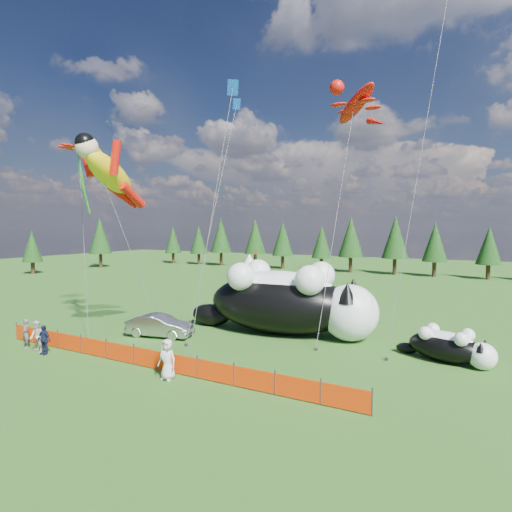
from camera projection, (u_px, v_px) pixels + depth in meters
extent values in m
plane|color=#0E3409|center=(186.00, 352.00, 22.66)|extent=(160.00, 160.00, 0.00)
cylinder|color=#262626|center=(17.00, 331.00, 25.13)|extent=(0.06, 0.06, 1.10)
cylinder|color=#262626|center=(36.00, 335.00, 24.19)|extent=(0.06, 0.06, 1.10)
cylinder|color=#262626|center=(58.00, 339.00, 23.26)|extent=(0.06, 0.06, 1.10)
cylinder|color=#262626|center=(81.00, 344.00, 22.32)|extent=(0.06, 0.06, 1.10)
cylinder|color=#262626|center=(106.00, 349.00, 21.38)|extent=(0.06, 0.06, 1.10)
cylinder|color=#262626|center=(134.00, 354.00, 20.45)|extent=(0.06, 0.06, 1.10)
cylinder|color=#262626|center=(164.00, 360.00, 19.51)|extent=(0.06, 0.06, 1.10)
cylinder|color=#262626|center=(197.00, 367.00, 18.57)|extent=(0.06, 0.06, 1.10)
cylinder|color=#262626|center=(234.00, 374.00, 17.64)|extent=(0.06, 0.06, 1.10)
cylinder|color=#262626|center=(275.00, 383.00, 16.70)|extent=(0.06, 0.06, 1.10)
cylinder|color=#262626|center=(321.00, 392.00, 15.77)|extent=(0.06, 0.06, 1.10)
cylinder|color=#262626|center=(372.00, 402.00, 14.83)|extent=(0.06, 0.06, 1.10)
cube|color=red|center=(26.00, 334.00, 24.66)|extent=(2.00, 0.04, 0.90)
cube|color=red|center=(47.00, 338.00, 23.73)|extent=(2.00, 0.04, 0.90)
cube|color=red|center=(69.00, 342.00, 22.79)|extent=(2.00, 0.04, 0.90)
cube|color=red|center=(93.00, 347.00, 21.85)|extent=(2.00, 0.04, 0.90)
cube|color=red|center=(120.00, 352.00, 20.92)|extent=(2.00, 0.04, 0.90)
cube|color=red|center=(149.00, 358.00, 19.98)|extent=(2.00, 0.04, 0.90)
cube|color=red|center=(180.00, 365.00, 19.05)|extent=(2.00, 0.04, 0.90)
cube|color=red|center=(215.00, 372.00, 18.11)|extent=(2.00, 0.04, 0.90)
cube|color=red|center=(254.00, 379.00, 17.17)|extent=(2.00, 0.04, 0.90)
cube|color=red|center=(297.00, 388.00, 16.24)|extent=(2.00, 0.04, 0.90)
cube|color=red|center=(346.00, 398.00, 15.30)|extent=(2.00, 0.04, 0.90)
ellipsoid|color=black|center=(280.00, 304.00, 26.60)|extent=(10.26, 5.44, 3.96)
ellipsoid|color=white|center=(280.00, 289.00, 26.53)|extent=(7.74, 3.92, 2.42)
sphere|color=white|center=(350.00, 313.00, 24.80)|extent=(3.52, 3.52, 3.52)
sphere|color=#E6596C|center=(375.00, 315.00, 24.21)|extent=(0.49, 0.49, 0.49)
ellipsoid|color=black|center=(211.00, 315.00, 28.76)|extent=(3.20, 1.80, 1.54)
cone|color=black|center=(347.00, 293.00, 23.73)|extent=(1.23, 1.23, 1.23)
cone|color=black|center=(353.00, 288.00, 25.67)|extent=(1.23, 1.23, 1.23)
sphere|color=white|center=(321.00, 275.00, 26.83)|extent=(1.85, 1.85, 1.85)
sphere|color=white|center=(310.00, 280.00, 24.21)|extent=(1.85, 1.85, 1.85)
sphere|color=white|center=(258.00, 272.00, 28.65)|extent=(1.85, 1.85, 1.85)
sphere|color=white|center=(241.00, 277.00, 26.02)|extent=(1.85, 1.85, 1.85)
ellipsoid|color=black|center=(445.00, 347.00, 20.96)|extent=(4.12, 2.71, 1.51)
ellipsoid|color=white|center=(445.00, 340.00, 20.93)|extent=(3.09, 1.97, 0.92)
sphere|color=white|center=(482.00, 356.00, 19.76)|extent=(1.35, 1.35, 1.35)
sphere|color=#E6596C|center=(496.00, 359.00, 19.37)|extent=(0.19, 0.19, 0.19)
ellipsoid|color=black|center=(407.00, 348.00, 22.38)|extent=(1.29, 0.88, 0.59)
cone|color=black|center=(481.00, 347.00, 19.43)|extent=(0.47, 0.47, 0.47)
cone|color=black|center=(485.00, 344.00, 20.01)|extent=(0.47, 0.47, 0.47)
sphere|color=white|center=(468.00, 335.00, 20.67)|extent=(0.71, 0.71, 0.71)
sphere|color=white|center=(461.00, 339.00, 19.88)|extent=(0.71, 0.71, 0.71)
sphere|color=white|center=(433.00, 329.00, 21.88)|extent=(0.71, 0.71, 0.71)
sphere|color=white|center=(425.00, 333.00, 21.09)|extent=(0.71, 0.71, 0.71)
imported|color=#B6B6BB|center=(160.00, 326.00, 25.78)|extent=(4.53, 2.43, 1.42)
imported|color=#545559|center=(26.00, 334.00, 23.31)|extent=(0.71, 0.56, 1.71)
imported|color=silver|center=(37.00, 336.00, 22.49)|extent=(0.98, 0.70, 1.83)
imported|color=#141D38|center=(44.00, 340.00, 22.13)|extent=(0.99, 0.54, 1.64)
imported|color=silver|center=(167.00, 359.00, 18.44)|extent=(0.96, 0.65, 1.90)
cylinder|color=#595959|center=(137.00, 257.00, 25.29)|extent=(0.03, 0.03, 10.60)
cube|color=#262626|center=(161.00, 332.00, 26.67)|extent=(0.15, 0.15, 0.16)
cylinder|color=#595959|center=(338.00, 212.00, 25.89)|extent=(0.03, 0.03, 17.77)
cube|color=#262626|center=(316.00, 349.00, 22.89)|extent=(0.15, 0.15, 0.16)
cylinder|color=#595959|center=(84.00, 239.00, 25.96)|extent=(0.03, 0.03, 12.97)
cube|color=#262626|center=(89.00, 340.00, 24.65)|extent=(0.15, 0.15, 0.16)
cube|color=#1C8E19|center=(80.00, 183.00, 27.45)|extent=(0.19, 0.19, 4.21)
cylinder|color=#595959|center=(213.00, 217.00, 25.06)|extent=(0.03, 0.03, 15.79)
cube|color=#262626|center=(186.00, 345.00, 23.73)|extent=(0.15, 0.15, 0.16)
cylinder|color=#595959|center=(421.00, 156.00, 22.33)|extent=(0.03, 0.03, 22.58)
cube|color=#262626|center=(387.00, 359.00, 21.15)|extent=(0.15, 0.15, 0.16)
cylinder|color=#595959|center=(210.00, 229.00, 19.45)|extent=(0.03, 0.03, 13.83)
cube|color=#262626|center=(187.00, 369.00, 19.68)|extent=(0.15, 0.15, 0.16)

